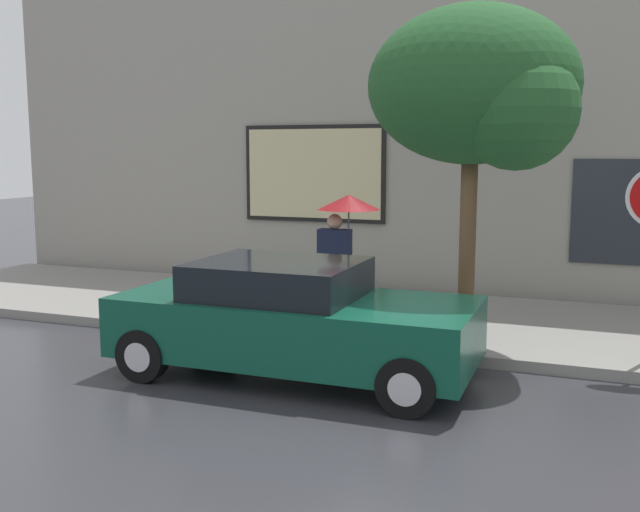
{
  "coord_description": "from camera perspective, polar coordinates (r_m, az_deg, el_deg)",
  "views": [
    {
      "loc": [
        2.29,
        -7.98,
        2.72
      ],
      "look_at": [
        -1.48,
        1.8,
        1.2
      ],
      "focal_mm": 40.46,
      "sensor_mm": 36.0,
      "label": 1
    }
  ],
  "objects": [
    {
      "name": "ground_plane",
      "position": [
        8.73,
        4.89,
        -9.92
      ],
      "size": [
        60.0,
        60.0,
        0.0
      ],
      "primitive_type": "plane",
      "color": "#333338"
    },
    {
      "name": "parked_car",
      "position": [
        8.79,
        -2.21,
        -5.01
      ],
      "size": [
        4.33,
        1.95,
        1.41
      ],
      "color": "#0F4C38",
      "rests_on": "ground"
    },
    {
      "name": "fire_hydrant",
      "position": [
        11.81,
        -8.97,
        -2.62
      ],
      "size": [
        0.3,
        0.44,
        0.74
      ],
      "color": "yellow",
      "rests_on": "sidewalk"
    },
    {
      "name": "sidewalk",
      "position": [
        11.52,
        9.08,
        -5.12
      ],
      "size": [
        20.0,
        4.0,
        0.15
      ],
      "primitive_type": "cube",
      "color": "gray",
      "rests_on": "ground"
    },
    {
      "name": "street_tree",
      "position": [
        9.66,
        12.61,
        12.62
      ],
      "size": [
        2.73,
        2.32,
        4.45
      ],
      "color": "#4C3823",
      "rests_on": "sidewalk"
    },
    {
      "name": "building_facade",
      "position": [
        13.69,
        11.57,
        11.29
      ],
      "size": [
        20.0,
        0.67,
        7.0
      ],
      "color": "#9E998E",
      "rests_on": "ground"
    },
    {
      "name": "pedestrian_with_umbrella",
      "position": [
        10.68,
        1.88,
        2.59
      ],
      "size": [
        0.93,
        0.93,
        1.94
      ],
      "color": "black",
      "rests_on": "sidewalk"
    }
  ]
}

